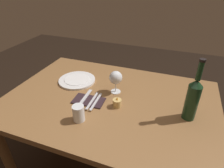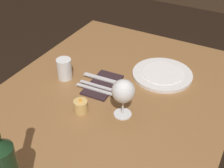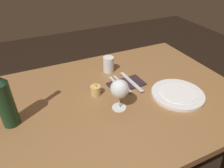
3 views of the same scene
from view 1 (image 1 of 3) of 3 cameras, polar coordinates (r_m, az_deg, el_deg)
dining_table at (r=1.26m, az=-0.60°, el=-7.65°), size 1.30×0.90×0.74m
wine_glass_left at (r=1.21m, az=1.13°, el=1.82°), size 0.08×0.08×0.15m
wine_bottle at (r=1.07m, az=22.82°, el=-3.83°), size 0.07×0.07×0.35m
water_tumbler at (r=1.04m, az=-9.86°, el=-8.74°), size 0.06×0.06×0.09m
votive_candle at (r=1.13m, az=1.50°, el=-5.71°), size 0.05×0.05×0.07m
dinner_plate at (r=1.41m, az=-10.34°, el=1.13°), size 0.26×0.26×0.02m
folded_napkin at (r=1.19m, az=-6.94°, el=-4.90°), size 0.20×0.12×0.01m
fork_inner at (r=1.18m, az=-5.87°, el=-4.91°), size 0.02×0.18×0.00m
fork_outer at (r=1.17m, az=-4.76°, el=-5.16°), size 0.02×0.18×0.00m
table_knife at (r=1.20m, az=-8.25°, el=-4.35°), size 0.03×0.21×0.00m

